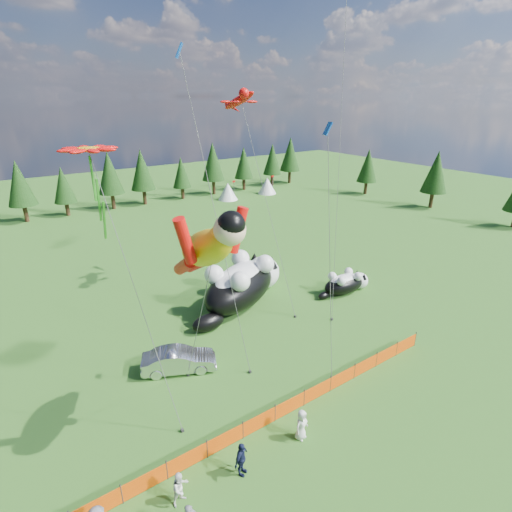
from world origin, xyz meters
The scene contains 15 objects.
ground centered at (0.00, 0.00, 0.00)m, with size 160.00×160.00×0.00m, color #0E3C0A.
safety_fence centered at (0.00, -3.00, 0.50)m, with size 22.06×0.06×1.10m.
tree_line centered at (0.00, 45.00, 4.00)m, with size 90.00×4.00×8.00m, color black, non-canonical shape.
festival_tents centered at (11.00, 40.00, 1.40)m, with size 50.00×3.20×2.80m, color white, non-canonical shape.
cat_large centered at (4.73, 8.84, 1.87)m, with size 10.24×6.92×3.93m.
cat_small centered at (13.08, 5.35, 0.92)m, with size 5.38×2.15×1.94m.
car centered at (-3.32, 3.74, 0.75)m, with size 1.58×4.53×1.49m, color silver.
spectator_b centered at (-6.94, -4.33, 0.79)m, with size 0.77×0.45×1.58m, color silver.
spectator_c centered at (-4.14, -4.64, 0.87)m, with size 1.02×0.52×1.74m, color #151B3A.
spectator_e centered at (-0.59, -4.61, 0.83)m, with size 0.81×0.53×1.66m, color silver.
superhero_kite centered at (-3.64, -1.24, 9.75)m, with size 4.98×6.97×12.52m.
gecko_kite centered at (7.24, 12.99, 15.56)m, with size 3.27×11.28×17.58m.
flower_kite centered at (-6.85, 3.24, 13.54)m, with size 3.38×5.89×14.27m.
diamond_kite_a centered at (-1.32, 4.78, 17.15)m, with size 1.97×4.54×18.91m.
diamond_kite_c centered at (3.15, -1.43, 13.50)m, with size 0.48×2.06×15.11m.
Camera 1 is at (-11.07, -15.78, 15.87)m, focal length 28.00 mm.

